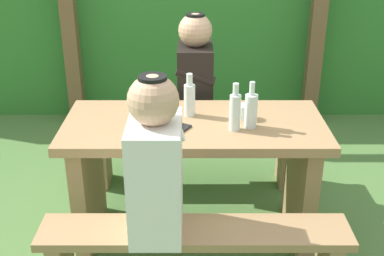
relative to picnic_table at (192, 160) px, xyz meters
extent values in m
plane|color=#4E763B|center=(0.00, 0.00, -0.49)|extent=(12.00, 12.00, 0.00)
cube|color=#30762D|center=(0.00, 2.30, 0.43)|extent=(6.40, 0.96, 1.84)
cube|color=brown|center=(-1.02, 1.65, 0.49)|extent=(0.12, 0.12, 1.98)
cube|color=brown|center=(1.02, 1.65, 0.49)|extent=(0.12, 0.12, 1.98)
cube|color=#9E7A51|center=(0.00, 0.00, 0.21)|extent=(1.40, 0.64, 0.05)
cube|color=#9E7A51|center=(-0.60, 0.00, -0.16)|extent=(0.08, 0.54, 0.68)
cube|color=#9E7A51|center=(0.60, 0.00, -0.16)|extent=(0.08, 0.54, 0.68)
cube|color=#9E7A51|center=(0.00, -0.59, -0.05)|extent=(1.40, 0.24, 0.04)
cube|color=#9E7A51|center=(0.00, 0.59, -0.05)|extent=(1.40, 0.24, 0.04)
cube|color=#9E7A51|center=(-0.62, 0.59, -0.28)|extent=(0.07, 0.22, 0.42)
cube|color=#9E7A51|center=(0.62, 0.59, -0.28)|extent=(0.07, 0.22, 0.42)
cube|color=white|center=(-0.17, -0.59, 0.23)|extent=(0.22, 0.34, 0.52)
sphere|color=tan|center=(-0.17, -0.59, 0.58)|extent=(0.21, 0.21, 0.21)
cylinder|color=black|center=(-0.17, -0.59, 0.67)|extent=(0.12, 0.12, 0.02)
cylinder|color=white|center=(-0.17, -0.45, 0.33)|extent=(0.25, 0.07, 0.15)
cube|color=black|center=(0.01, 0.59, 0.23)|extent=(0.22, 0.34, 0.52)
sphere|color=tan|center=(0.01, 0.59, 0.58)|extent=(0.21, 0.21, 0.21)
cylinder|color=black|center=(0.01, 0.59, 0.67)|extent=(0.12, 0.12, 0.02)
cylinder|color=black|center=(0.01, 0.45, 0.33)|extent=(0.25, 0.07, 0.15)
cylinder|color=silver|center=(0.27, 0.05, 0.27)|extent=(0.08, 0.08, 0.08)
cylinder|color=silver|center=(0.21, -0.10, 0.33)|extent=(0.06, 0.06, 0.19)
cylinder|color=silver|center=(0.21, -0.10, 0.45)|extent=(0.03, 0.03, 0.06)
cylinder|color=silver|center=(-0.03, 0.09, 0.32)|extent=(0.06, 0.06, 0.18)
cylinder|color=silver|center=(-0.03, 0.09, 0.44)|extent=(0.03, 0.03, 0.06)
cylinder|color=silver|center=(0.29, -0.07, 0.32)|extent=(0.07, 0.07, 0.18)
cylinder|color=silver|center=(0.29, -0.07, 0.44)|extent=(0.03, 0.03, 0.07)
cube|color=black|center=(-0.08, -0.11, 0.24)|extent=(0.13, 0.16, 0.01)
camera|label=1|loc=(-0.01, -2.43, 1.30)|focal=46.51mm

